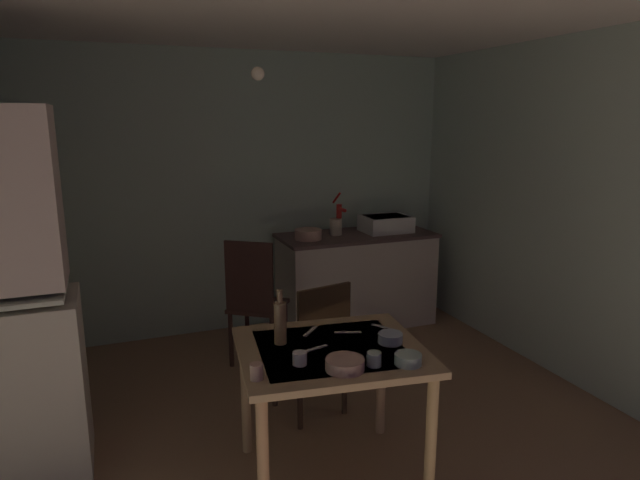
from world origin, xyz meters
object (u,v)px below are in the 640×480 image
serving_bowl_wide (345,364)px  chair_far_side (314,345)px  mixing_bowl_counter (308,234)px  teacup_mint (374,359)px  glass_bottle (280,322)px  hand_pump (339,216)px  dining_table (331,367)px  chair_by_counter (255,300)px  sink_basin (386,223)px

serving_bowl_wide → chair_far_side: bearing=78.1°
mixing_bowl_counter → teacup_mint: size_ratio=3.40×
teacup_mint → glass_bottle: size_ratio=0.24×
hand_pump → teacup_mint: bearing=-109.6°
mixing_bowl_counter → dining_table: mixing_bowl_counter is taller
dining_table → chair_far_side: chair_far_side is taller
chair_far_side → glass_bottle: glass_bottle is taller
mixing_bowl_counter → chair_by_counter: size_ratio=0.23×
chair_by_counter → dining_table: bearing=-89.6°
mixing_bowl_counter → serving_bowl_wide: mixing_bowl_counter is taller
dining_table → sink_basin: bearing=55.4°
chair_far_side → serving_bowl_wide: 0.97m
hand_pump → serving_bowl_wide: size_ratio=2.09×
hand_pump → serving_bowl_wide: bearing=-112.8°
chair_by_counter → teacup_mint: bearing=-86.2°
hand_pump → chair_far_side: hand_pump is taller
serving_bowl_wide → teacup_mint: (0.15, -0.01, 0.01)m
hand_pump → serving_bowl_wide: hand_pump is taller
sink_basin → chair_far_side: 1.94m
mixing_bowl_counter → teacup_mint: bearing=-102.5°
dining_table → chair_far_side: size_ratio=1.15×
teacup_mint → dining_table: bearing=111.9°
chair_far_side → teacup_mint: 0.96m
sink_basin → teacup_mint: bearing=-119.3°
sink_basin → dining_table: sink_basin is taller
hand_pump → chair_far_side: bearing=-118.9°
sink_basin → chair_far_side: size_ratio=0.48×
sink_basin → chair_far_side: (-1.26, -1.40, -0.46)m
mixing_bowl_counter → glass_bottle: 2.02m
dining_table → chair_by_counter: 1.53m
serving_bowl_wide → glass_bottle: 0.46m
mixing_bowl_counter → chair_far_side: (-0.46, -1.35, -0.43)m
sink_basin → chair_by_counter: 1.57m
hand_pump → mixing_bowl_counter: bearing=-164.4°
dining_table → serving_bowl_wide: serving_bowl_wide is taller
serving_bowl_wide → teacup_mint: teacup_mint is taller
dining_table → glass_bottle: glass_bottle is taller
sink_basin → hand_pump: size_ratio=1.13×
chair_far_side → glass_bottle: 0.73m
mixing_bowl_counter → dining_table: (-0.61, -1.99, -0.27)m
hand_pump → chair_by_counter: (-0.96, -0.56, -0.51)m
mixing_bowl_counter → chair_far_side: 1.49m
mixing_bowl_counter → chair_by_counter: bearing=-143.0°
chair_far_side → teacup_mint: chair_far_side is taller
sink_basin → mixing_bowl_counter: 0.80m
mixing_bowl_counter → dining_table: 2.10m
teacup_mint → glass_bottle: 0.55m
hand_pump → teacup_mint: 2.52m
chair_by_counter → serving_bowl_wide: bearing=-90.9°
chair_far_side → mixing_bowl_counter: bearing=71.3°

